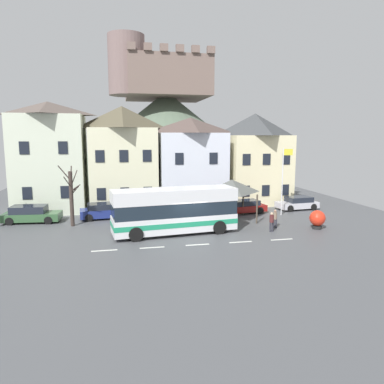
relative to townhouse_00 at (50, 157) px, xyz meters
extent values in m
cube|color=#4A4C50|center=(11.19, -12.00, -5.19)|extent=(40.00, 60.00, 0.06)
cube|color=silver|center=(5.19, -14.17, -5.15)|extent=(1.60, 0.20, 0.01)
cube|color=silver|center=(8.19, -14.17, -5.15)|extent=(1.60, 0.20, 0.01)
cube|color=silver|center=(11.19, -14.17, -5.15)|extent=(1.60, 0.20, 0.01)
cube|color=silver|center=(14.19, -14.17, -5.15)|extent=(1.60, 0.20, 0.01)
cube|color=silver|center=(17.19, -14.17, -5.15)|extent=(1.60, 0.20, 0.01)
cube|color=beige|center=(0.00, 0.00, -0.62)|extent=(6.36, 6.01, 9.07)
pyramid|color=brown|center=(0.00, 0.00, 4.54)|extent=(6.36, 6.01, 1.24)
cube|color=black|center=(-1.59, -3.03, -2.99)|extent=(0.80, 0.06, 1.10)
cube|color=black|center=(1.59, -3.03, -2.99)|extent=(0.80, 0.06, 1.10)
cube|color=black|center=(-1.59, -3.03, 0.96)|extent=(0.80, 0.06, 1.10)
cube|color=black|center=(1.59, -3.03, 0.96)|extent=(0.80, 0.06, 1.10)
cube|color=beige|center=(6.82, 0.39, -1.21)|extent=(6.34, 6.79, 7.90)
pyramid|color=brown|center=(6.82, 0.39, 3.81)|extent=(6.34, 6.79, 2.15)
cube|color=black|center=(4.71, -3.03, -3.27)|extent=(0.80, 0.06, 1.10)
cube|color=black|center=(6.82, -3.03, -3.27)|extent=(0.80, 0.06, 1.10)
cube|color=black|center=(8.94, -3.03, -3.27)|extent=(0.80, 0.06, 1.10)
cube|color=black|center=(4.71, -3.03, 0.17)|extent=(0.80, 0.06, 1.10)
cube|color=black|center=(6.82, -3.03, 0.17)|extent=(0.80, 0.06, 1.10)
cube|color=black|center=(8.94, -3.03, 0.17)|extent=(0.80, 0.06, 1.10)
cube|color=silver|center=(13.62, -0.28, -1.44)|extent=(6.66, 5.45, 7.44)
pyramid|color=#4F413C|center=(13.62, -0.28, 3.05)|extent=(6.66, 5.45, 1.54)
cube|color=black|center=(11.96, -3.03, -3.38)|extent=(0.80, 0.06, 1.10)
cube|color=black|center=(15.29, -3.03, -3.38)|extent=(0.80, 0.06, 1.10)
cube|color=black|center=(11.96, -3.03, -0.15)|extent=(0.80, 0.06, 1.10)
cube|color=black|center=(15.29, -3.03, -0.15)|extent=(0.80, 0.06, 1.10)
cube|color=beige|center=(20.74, 0.26, -1.56)|extent=(6.31, 6.52, 7.20)
pyramid|color=#3A3D3F|center=(20.74, 0.26, 3.19)|extent=(6.31, 6.52, 2.30)
cube|color=black|center=(18.64, -3.03, -3.44)|extent=(0.80, 0.06, 1.10)
cube|color=black|center=(20.74, -3.03, -3.44)|extent=(0.80, 0.06, 1.10)
cube|color=black|center=(22.85, -3.03, -3.44)|extent=(0.80, 0.06, 1.10)
cube|color=black|center=(18.64, -3.03, -0.31)|extent=(0.80, 0.06, 1.10)
cube|color=black|center=(20.74, -3.03, -0.31)|extent=(0.80, 0.06, 1.10)
cube|color=black|center=(22.85, -3.03, -0.31)|extent=(0.80, 0.06, 1.10)
cone|color=#556552|center=(14.23, 21.45, 1.90)|extent=(35.97, 35.97, 14.11)
cube|color=#735F57|center=(14.23, 21.45, 10.68)|extent=(12.25, 12.25, 5.71)
cylinder|color=#745E5C|center=(8.11, 18.39, 12.02)|extent=(5.26, 5.26, 8.40)
cube|color=#735F57|center=(8.67, 15.32, 14.03)|extent=(1.11, 0.70, 0.99)
cube|color=#735F57|center=(10.89, 15.32, 14.03)|extent=(1.11, 0.70, 0.99)
cube|color=#735F57|center=(13.12, 15.32, 14.03)|extent=(1.11, 0.70, 0.99)
cube|color=#735F57|center=(15.35, 15.32, 14.03)|extent=(1.11, 0.70, 0.99)
cube|color=#735F57|center=(17.58, 15.32, 14.03)|extent=(1.11, 0.70, 0.99)
cube|color=#735F57|center=(19.80, 15.32, 14.03)|extent=(1.11, 0.70, 0.99)
cube|color=silver|center=(10.16, -11.05, -4.32)|extent=(9.23, 3.48, 1.17)
cube|color=#1E8C60|center=(10.16, -11.05, -4.26)|extent=(9.25, 3.50, 0.36)
cube|color=#19232D|center=(10.16, -11.05, -3.24)|extent=(9.13, 3.43, 0.99)
cube|color=silver|center=(10.16, -11.05, -2.28)|extent=(9.23, 3.48, 0.93)
cube|color=#19232D|center=(14.66, -10.54, -3.24)|extent=(0.29, 2.07, 0.95)
cylinder|color=black|center=(13.07, -9.52, -4.66)|extent=(1.03, 0.39, 1.00)
cylinder|color=black|center=(13.34, -11.89, -4.66)|extent=(1.03, 0.39, 1.00)
cylinder|color=black|center=(6.99, -10.21, -4.66)|extent=(1.03, 0.39, 1.00)
cylinder|color=black|center=(7.26, -12.58, -4.66)|extent=(1.03, 0.39, 1.00)
cylinder|color=#473D33|center=(13.98, -6.02, -3.96)|extent=(0.14, 0.14, 2.40)
cylinder|color=#473D33|center=(17.28, -6.02, -3.96)|extent=(0.14, 0.14, 2.40)
cylinder|color=#473D33|center=(13.98, -9.32, -3.96)|extent=(0.14, 0.14, 2.40)
cylinder|color=#473D33|center=(17.28, -9.32, -3.96)|extent=(0.14, 0.14, 2.40)
pyramid|color=#525551|center=(15.63, -7.67, -2.21)|extent=(3.60, 3.60, 1.09)
cube|color=maroon|center=(17.46, -5.21, -4.69)|extent=(4.64, 2.29, 0.58)
cube|color=#1E232D|center=(17.68, -5.19, -4.17)|extent=(2.85, 1.86, 0.45)
cylinder|color=black|center=(16.11, -6.23, -4.84)|extent=(0.66, 0.28, 0.64)
cylinder|color=black|center=(15.89, -4.58, -4.84)|extent=(0.66, 0.28, 0.64)
cylinder|color=black|center=(19.03, -5.85, -4.84)|extent=(0.66, 0.28, 0.64)
cylinder|color=black|center=(18.81, -4.20, -4.84)|extent=(0.66, 0.28, 0.64)
cube|color=#325734|center=(-0.87, -5.05, -4.66)|extent=(4.70, 2.26, 0.63)
cube|color=#1E232D|center=(-1.10, -5.03, -4.05)|extent=(2.87, 1.88, 0.59)
cylinder|color=black|center=(0.70, -4.29, -4.84)|extent=(0.65, 0.25, 0.64)
cylinder|color=black|center=(0.55, -6.08, -4.84)|extent=(0.65, 0.25, 0.64)
cylinder|color=black|center=(-2.30, -4.03, -4.84)|extent=(0.65, 0.25, 0.64)
cylinder|color=black|center=(-2.45, -5.82, -4.84)|extent=(0.65, 0.25, 0.64)
cube|color=silver|center=(23.37, -4.62, -4.69)|extent=(4.04, 2.19, 0.57)
cube|color=#1E232D|center=(23.56, -4.60, -4.16)|extent=(2.47, 1.83, 0.50)
cylinder|color=black|center=(22.16, -5.62, -4.84)|extent=(0.65, 0.25, 0.64)
cylinder|color=black|center=(22.01, -3.84, -4.84)|extent=(0.65, 0.25, 0.64)
cylinder|color=black|center=(24.72, -5.40, -4.84)|extent=(0.65, 0.25, 0.64)
cylinder|color=black|center=(24.57, -3.62, -4.84)|extent=(0.65, 0.25, 0.64)
cube|color=navy|center=(5.01, -4.84, -4.64)|extent=(4.29, 2.17, 0.67)
cube|color=#1E232D|center=(4.80, -4.86, -4.06)|extent=(2.62, 1.81, 0.49)
cylinder|color=black|center=(6.29, -3.86, -4.84)|extent=(0.66, 0.26, 0.64)
cylinder|color=black|center=(6.45, -5.57, -4.84)|extent=(0.66, 0.26, 0.64)
cylinder|color=black|center=(3.57, -4.11, -4.84)|extent=(0.66, 0.26, 0.64)
cylinder|color=black|center=(3.73, -5.82, -4.84)|extent=(0.66, 0.26, 0.64)
cylinder|color=#2D2D38|center=(17.45, -12.06, -4.77)|extent=(0.13, 0.13, 0.78)
cylinder|color=#2D2D38|center=(17.25, -12.10, -4.77)|extent=(0.13, 0.13, 0.78)
cylinder|color=#512323|center=(17.35, -12.08, -4.15)|extent=(0.32, 0.32, 0.55)
sphere|color=#D1AD89|center=(17.35, -12.08, -3.77)|extent=(0.21, 0.21, 0.21)
cylinder|color=#2D2D38|center=(18.06, -10.90, -4.79)|extent=(0.15, 0.15, 0.73)
cylinder|color=#2D2D38|center=(18.21, -11.02, -4.79)|extent=(0.15, 0.15, 0.73)
cylinder|color=#7F6B56|center=(18.13, -10.96, -4.20)|extent=(0.30, 0.30, 0.56)
sphere|color=#9E7A60|center=(18.13, -10.96, -3.81)|extent=(0.20, 0.20, 0.20)
cube|color=#473828|center=(16.93, -5.25, -4.71)|extent=(1.54, 0.45, 0.08)
cube|color=#473828|center=(16.93, -5.02, -4.49)|extent=(1.54, 0.06, 0.40)
cube|color=#2D2D33|center=(16.24, -5.25, -4.93)|extent=(0.08, 0.36, 0.45)
cube|color=#2D2D33|center=(17.61, -5.25, -4.93)|extent=(0.08, 0.36, 0.45)
cylinder|color=silver|center=(20.70, -6.73, -2.13)|extent=(0.10, 0.10, 6.05)
cube|color=yellow|center=(21.15, -6.73, 0.55)|extent=(0.90, 0.03, 0.56)
cylinder|color=black|center=(21.18, -12.00, -5.03)|extent=(0.73, 0.73, 0.25)
sphere|color=red|center=(21.18, -12.00, -4.30)|extent=(1.21, 1.21, 1.21)
cylinder|color=#382D28|center=(2.55, -7.08, -2.97)|extent=(0.31, 0.31, 4.38)
cylinder|color=#382D28|center=(2.56, -6.66, -0.98)|extent=(0.11, 0.93, 1.15)
cylinder|color=#382D28|center=(2.38, -7.59, -1.55)|extent=(0.44, 1.09, 0.94)
cylinder|color=#382D28|center=(2.78, -6.74, -1.39)|extent=(0.55, 0.77, 1.30)
cylinder|color=#382D28|center=(2.81, -7.22, -2.24)|extent=(0.59, 0.36, 0.64)
cylinder|color=#382D28|center=(2.91, -7.12, -2.24)|extent=(0.78, 0.15, 0.90)
cylinder|color=#382D28|center=(2.14, -7.23, -0.88)|extent=(0.93, 0.41, 1.23)
cylinder|color=#382D28|center=(2.88, -7.44, -2.09)|extent=(0.75, 0.80, 0.57)
camera|label=1|loc=(6.00, -36.86, 1.92)|focal=34.12mm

